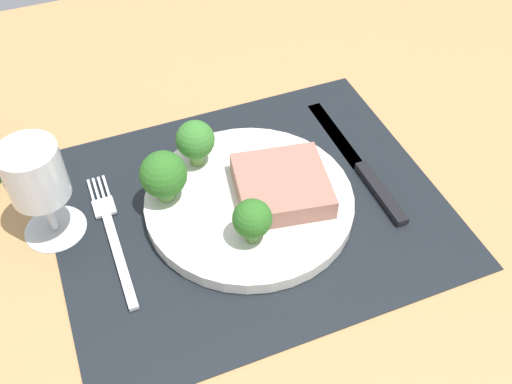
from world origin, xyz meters
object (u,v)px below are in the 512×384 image
at_px(steak, 282,185).
at_px(fork, 113,235).
at_px(knife, 362,168).
at_px(wine_glass, 36,179).
at_px(plate, 249,202).

relative_size(steak, fork, 0.52).
xyz_separation_m(knife, wine_glass, (-0.36, 0.04, 0.07)).
height_order(steak, wine_glass, wine_glass).
bearing_deg(steak, plate, 168.16).
height_order(knife, wine_glass, wine_glass).
distance_m(plate, steak, 0.04).
distance_m(steak, fork, 0.19).
xyz_separation_m(fork, knife, (0.30, -0.01, 0.00)).
relative_size(plate, fork, 1.23).
bearing_deg(wine_glass, knife, -7.14).
bearing_deg(steak, wine_glass, 166.81).
bearing_deg(plate, steak, -11.84).
bearing_deg(fork, plate, -3.29).
height_order(plate, wine_glass, wine_glass).
bearing_deg(steak, knife, 6.55).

